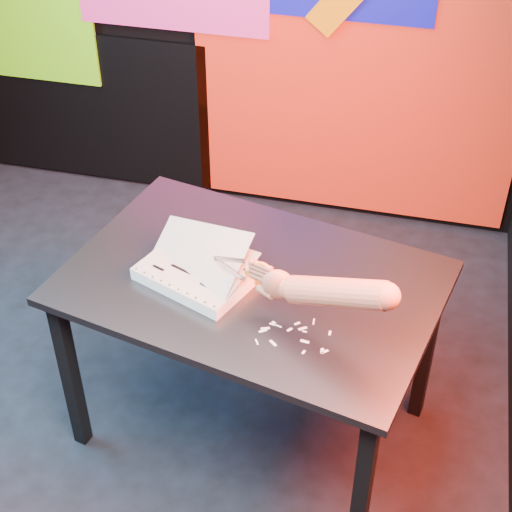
# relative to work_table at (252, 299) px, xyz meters

# --- Properties ---
(room) EXTENTS (3.01, 3.01, 2.71)m
(room) POSITION_rel_work_table_xyz_m (-0.52, 0.05, 0.69)
(room) COLOR #20202A
(room) RESTS_ON ground
(backdrop) EXTENTS (2.88, 0.05, 2.08)m
(backdrop) POSITION_rel_work_table_xyz_m (-0.46, 1.51, 0.29)
(backdrop) COLOR red
(backdrop) RESTS_ON ground
(work_table) EXTENTS (1.38, 1.06, 0.75)m
(work_table) POSITION_rel_work_table_xyz_m (0.00, 0.00, 0.00)
(work_table) COLOR black
(work_table) RESTS_ON ground
(printout_stack) EXTENTS (0.43, 0.38, 0.19)m
(printout_stack) POSITION_rel_work_table_xyz_m (-0.18, -0.04, 0.11)
(printout_stack) COLOR white
(printout_stack) RESTS_ON work_table
(scissors) EXTENTS (0.21, 0.08, 0.13)m
(scissors) POSITION_rel_work_table_xyz_m (0.06, -0.14, 0.22)
(scissors) COLOR #ABACB2
(scissors) RESTS_ON printout_stack
(hand_forearm) EXTENTS (0.47, 0.20, 0.22)m
(hand_forearm) POSITION_rel_work_table_xyz_m (0.28, -0.21, 0.27)
(hand_forearm) COLOR #A5624D
(hand_forearm) RESTS_ON work_table
(paper_clippings) EXTENTS (0.23, 0.16, 0.00)m
(paper_clippings) POSITION_rel_work_table_xyz_m (0.19, -0.23, 0.09)
(paper_clippings) COLOR silver
(paper_clippings) RESTS_ON work_table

